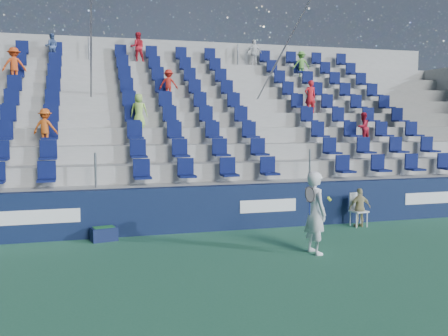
% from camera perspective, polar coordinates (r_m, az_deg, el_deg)
% --- Properties ---
extents(ground, '(70.00, 70.00, 0.00)m').
position_cam_1_polar(ground, '(10.48, 3.14, -10.70)').
color(ground, '#2D694A').
rests_on(ground, ground).
extents(sponsor_wall, '(24.00, 0.32, 1.20)m').
position_cam_1_polar(sponsor_wall, '(13.30, -1.23, -4.61)').
color(sponsor_wall, '#101C3D').
rests_on(sponsor_wall, ground).
extents(grandstand, '(24.00, 8.17, 6.63)m').
position_cam_1_polar(grandstand, '(18.09, -5.31, 2.89)').
color(grandstand, '#A6A6A1').
rests_on(grandstand, ground).
extents(tennis_player, '(0.69, 0.71, 1.82)m').
position_cam_1_polar(tennis_player, '(11.12, 10.36, -5.03)').
color(tennis_player, white).
rests_on(tennis_player, ground).
extents(line_judge_chair, '(0.46, 0.47, 0.93)m').
position_cam_1_polar(line_judge_chair, '(14.38, 14.96, -4.33)').
color(line_judge_chair, white).
rests_on(line_judge_chair, ground).
extents(line_judge, '(0.64, 0.30, 1.07)m').
position_cam_1_polar(line_judge, '(14.25, 15.26, -4.39)').
color(line_judge, tan).
rests_on(line_judge, ground).
extents(ball_bin, '(0.68, 0.52, 0.34)m').
position_cam_1_polar(ball_bin, '(12.59, -13.57, -7.25)').
color(ball_bin, '#10193E').
rests_on(ball_bin, ground).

